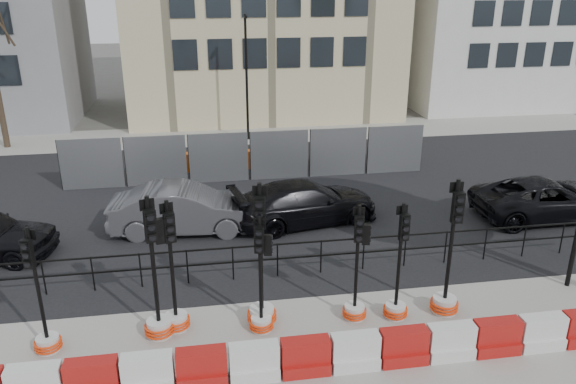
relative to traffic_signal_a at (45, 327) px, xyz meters
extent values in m
plane|color=#51514C|center=(5.41, 1.22, -0.61)|extent=(120.00, 120.00, 0.00)
cube|color=gray|center=(5.41, -1.78, -0.60)|extent=(40.00, 6.00, 0.02)
cube|color=black|center=(5.41, 8.22, -0.60)|extent=(40.00, 14.00, 0.03)
cube|color=gray|center=(5.41, 17.22, -0.60)|extent=(40.00, 4.00, 0.02)
cylinder|color=black|center=(-0.59, 2.42, -0.11)|extent=(0.04, 0.04, 1.00)
cylinder|color=black|center=(0.61, 2.42, -0.11)|extent=(0.04, 0.04, 1.00)
cylinder|color=black|center=(1.81, 2.42, -0.11)|extent=(0.04, 0.04, 1.00)
cylinder|color=black|center=(3.01, 2.42, -0.11)|extent=(0.04, 0.04, 1.00)
cylinder|color=black|center=(4.21, 2.42, -0.11)|extent=(0.04, 0.04, 1.00)
cylinder|color=black|center=(5.41, 2.42, -0.11)|extent=(0.04, 0.04, 1.00)
cylinder|color=black|center=(6.61, 2.42, -0.11)|extent=(0.04, 0.04, 1.00)
cylinder|color=black|center=(7.81, 2.42, -0.11)|extent=(0.04, 0.04, 1.00)
cylinder|color=black|center=(9.01, 2.42, -0.11)|extent=(0.04, 0.04, 1.00)
cylinder|color=black|center=(10.21, 2.42, -0.11)|extent=(0.04, 0.04, 1.00)
cylinder|color=black|center=(11.41, 2.42, -0.11)|extent=(0.04, 0.04, 1.00)
cylinder|color=black|center=(12.61, 2.42, -0.11)|extent=(0.04, 0.04, 1.00)
cylinder|color=black|center=(13.81, 2.42, -0.11)|extent=(0.04, 0.04, 1.00)
cube|color=black|center=(5.41, 2.42, 0.37)|extent=(18.00, 0.04, 0.04)
cube|color=black|center=(5.41, 2.42, -0.06)|extent=(18.00, 0.04, 0.04)
cube|color=gray|center=(-0.59, 10.22, 0.39)|extent=(2.30, 0.05, 2.00)
cylinder|color=black|center=(-1.74, 10.22, 0.39)|extent=(0.05, 0.05, 2.00)
cube|color=gray|center=(1.81, 10.22, 0.39)|extent=(2.30, 0.05, 2.00)
cylinder|color=black|center=(0.66, 10.22, 0.39)|extent=(0.05, 0.05, 2.00)
cube|color=gray|center=(4.21, 10.22, 0.39)|extent=(2.30, 0.05, 2.00)
cylinder|color=black|center=(3.06, 10.22, 0.39)|extent=(0.05, 0.05, 2.00)
cube|color=gray|center=(6.61, 10.22, 0.39)|extent=(2.30, 0.05, 2.00)
cylinder|color=black|center=(5.46, 10.22, 0.39)|extent=(0.05, 0.05, 2.00)
cube|color=gray|center=(9.01, 10.22, 0.39)|extent=(2.30, 0.05, 2.00)
cylinder|color=black|center=(7.86, 10.22, 0.39)|extent=(0.05, 0.05, 2.00)
cube|color=gray|center=(11.41, 10.22, 0.39)|extent=(2.30, 0.05, 2.00)
cylinder|color=black|center=(10.26, 10.22, 0.39)|extent=(0.05, 0.05, 2.00)
cube|color=#F35110|center=(1.41, 11.72, -0.21)|extent=(1.00, 0.40, 0.80)
cube|color=#F35110|center=(3.41, 11.72, -0.21)|extent=(1.00, 0.40, 0.80)
cube|color=#F35110|center=(5.41, 11.72, -0.21)|extent=(1.00, 0.40, 0.80)
cube|color=#F35110|center=(7.41, 11.72, -0.21)|extent=(1.00, 0.40, 0.80)
cube|color=#F35110|center=(9.41, 11.72, -0.21)|extent=(1.00, 0.40, 0.80)
cube|color=#F35110|center=(11.41, 11.72, -0.21)|extent=(1.00, 0.40, 0.80)
cylinder|color=black|center=(5.91, 16.22, 2.39)|extent=(0.12, 0.12, 6.00)
cube|color=black|center=(5.91, 15.97, 5.29)|extent=(0.12, 0.50, 0.12)
cube|color=white|center=(0.16, -1.58, -0.06)|extent=(1.00, 0.35, 0.50)
cube|color=red|center=(1.21, -1.58, -0.06)|extent=(1.00, 0.35, 0.50)
cube|color=white|center=(2.26, -1.58, -0.46)|extent=(1.00, 0.50, 0.30)
cube|color=white|center=(2.26, -1.58, -0.06)|extent=(1.00, 0.35, 0.50)
cube|color=red|center=(3.31, -1.58, -0.46)|extent=(1.00, 0.50, 0.30)
cube|color=red|center=(3.31, -1.58, -0.06)|extent=(1.00, 0.35, 0.50)
cube|color=white|center=(4.36, -1.58, -0.46)|extent=(1.00, 0.50, 0.30)
cube|color=white|center=(4.36, -1.58, -0.06)|extent=(1.00, 0.35, 0.50)
cube|color=red|center=(5.41, -1.58, -0.46)|extent=(1.00, 0.50, 0.30)
cube|color=red|center=(5.41, -1.58, -0.06)|extent=(1.00, 0.35, 0.50)
cube|color=white|center=(6.46, -1.58, -0.46)|extent=(1.00, 0.50, 0.30)
cube|color=white|center=(6.46, -1.58, -0.06)|extent=(1.00, 0.35, 0.50)
cube|color=red|center=(7.51, -1.58, -0.46)|extent=(1.00, 0.50, 0.30)
cube|color=red|center=(7.51, -1.58, -0.06)|extent=(1.00, 0.35, 0.50)
cube|color=white|center=(8.56, -1.58, -0.46)|extent=(1.00, 0.50, 0.30)
cube|color=white|center=(8.56, -1.58, -0.06)|extent=(1.00, 0.35, 0.50)
cube|color=red|center=(9.61, -1.58, -0.46)|extent=(1.00, 0.50, 0.30)
cube|color=red|center=(9.61, -1.58, -0.06)|extent=(1.00, 0.35, 0.50)
cube|color=white|center=(10.66, -1.58, -0.46)|extent=(1.00, 0.50, 0.30)
cube|color=white|center=(10.66, -1.58, -0.06)|extent=(1.00, 0.35, 0.50)
cylinder|color=silver|center=(0.00, 0.01, -0.43)|extent=(0.49, 0.49, 0.36)
torus|color=#F33B0D|center=(0.00, 0.01, -0.51)|extent=(0.59, 0.59, 0.05)
torus|color=#F33B0D|center=(0.00, 0.01, -0.43)|extent=(0.59, 0.59, 0.05)
torus|color=#F33B0D|center=(0.00, 0.01, -0.36)|extent=(0.59, 0.59, 0.05)
cylinder|color=black|center=(0.00, 0.01, 1.01)|extent=(0.08, 0.08, 2.70)
cube|color=black|center=(-0.03, -0.09, 1.82)|extent=(0.25, 0.19, 0.63)
cylinder|color=black|center=(-0.05, -0.16, 1.62)|extent=(0.14, 0.09, 0.14)
cylinder|color=black|center=(-0.05, -0.16, 1.82)|extent=(0.14, 0.09, 0.14)
cylinder|color=black|center=(-0.05, -0.16, 2.02)|extent=(0.14, 0.09, 0.14)
cube|color=black|center=(0.02, 0.06, 2.18)|extent=(0.26, 0.11, 0.22)
cylinder|color=silver|center=(2.38, 0.19, -0.41)|extent=(0.56, 0.56, 0.42)
torus|color=#F33B0D|center=(2.38, 0.19, -0.49)|extent=(0.67, 0.67, 0.05)
torus|color=#F33B0D|center=(2.38, 0.19, -0.41)|extent=(0.67, 0.67, 0.05)
torus|color=#F33B0D|center=(2.38, 0.19, -0.32)|extent=(0.67, 0.67, 0.05)
cylinder|color=black|center=(2.38, 0.19, 1.25)|extent=(0.09, 0.09, 3.11)
cube|color=black|center=(2.41, 0.07, 2.19)|extent=(0.28, 0.21, 0.73)
cylinder|color=black|center=(2.43, -0.01, 1.96)|extent=(0.16, 0.09, 0.16)
cylinder|color=black|center=(2.43, -0.01, 2.19)|extent=(0.16, 0.09, 0.16)
cylinder|color=black|center=(2.43, -0.01, 2.42)|extent=(0.16, 0.09, 0.16)
cube|color=black|center=(2.36, 0.25, 2.60)|extent=(0.31, 0.11, 0.25)
cube|color=black|center=(2.57, 0.25, 1.98)|extent=(0.24, 0.19, 0.57)
cylinder|color=silver|center=(2.75, 0.40, -0.42)|extent=(0.53, 0.53, 0.39)
torus|color=#F33B0D|center=(2.75, 0.40, -0.50)|extent=(0.63, 0.63, 0.05)
torus|color=#F33B0D|center=(2.75, 0.40, -0.42)|extent=(0.63, 0.63, 0.05)
torus|color=#F33B0D|center=(2.75, 0.40, -0.34)|extent=(0.63, 0.63, 0.05)
cylinder|color=black|center=(2.75, 0.40, 1.14)|extent=(0.09, 0.09, 2.93)
cube|color=black|center=(2.78, 0.28, 2.02)|extent=(0.26, 0.19, 0.68)
cylinder|color=black|center=(2.80, 0.21, 1.81)|extent=(0.15, 0.09, 0.15)
cylinder|color=black|center=(2.80, 0.21, 2.02)|extent=(0.15, 0.09, 0.15)
cylinder|color=black|center=(2.80, 0.21, 2.24)|extent=(0.15, 0.09, 0.15)
cube|color=black|center=(2.73, 0.45, 2.41)|extent=(0.29, 0.11, 0.23)
cylinder|color=silver|center=(4.69, 0.03, -0.44)|extent=(0.48, 0.48, 0.35)
torus|color=#F33B0D|center=(4.69, 0.03, -0.51)|extent=(0.57, 0.57, 0.04)
torus|color=#F33B0D|center=(4.69, 0.03, -0.44)|extent=(0.57, 0.57, 0.04)
torus|color=#F33B0D|center=(4.69, 0.03, -0.37)|extent=(0.57, 0.57, 0.04)
cylinder|color=black|center=(4.69, 0.03, 0.97)|extent=(0.08, 0.08, 2.64)
cube|color=black|center=(4.66, -0.07, 1.76)|extent=(0.23, 0.17, 0.62)
cylinder|color=black|center=(4.65, -0.14, 1.57)|extent=(0.14, 0.07, 0.13)
cylinder|color=black|center=(4.65, -0.14, 1.76)|extent=(0.14, 0.07, 0.13)
cylinder|color=black|center=(4.65, -0.14, 1.96)|extent=(0.14, 0.07, 0.13)
cube|color=black|center=(4.70, 0.08, 2.12)|extent=(0.26, 0.08, 0.21)
cube|color=black|center=(4.86, -0.01, 1.59)|extent=(0.20, 0.15, 0.48)
cylinder|color=silver|center=(4.73, 0.31, -0.40)|extent=(0.58, 0.58, 0.43)
torus|color=#F33B0D|center=(4.73, 0.31, -0.49)|extent=(0.70, 0.70, 0.05)
torus|color=#F33B0D|center=(4.73, 0.31, -0.40)|extent=(0.70, 0.70, 0.05)
torus|color=#F33B0D|center=(4.73, 0.31, -0.31)|extent=(0.70, 0.70, 0.05)
cylinder|color=black|center=(4.73, 0.31, 1.31)|extent=(0.10, 0.10, 3.21)
cube|color=black|center=(4.71, 0.18, 2.28)|extent=(0.28, 0.19, 0.75)
cylinder|color=black|center=(4.69, 0.10, 2.04)|extent=(0.17, 0.08, 0.16)
cylinder|color=black|center=(4.69, 0.10, 2.28)|extent=(0.17, 0.08, 0.16)
cylinder|color=black|center=(4.69, 0.10, 2.51)|extent=(0.17, 0.08, 0.16)
cube|color=black|center=(4.74, 0.37, 2.71)|extent=(0.32, 0.09, 0.26)
cylinder|color=silver|center=(6.94, 0.16, -0.44)|extent=(0.48, 0.48, 0.36)
torus|color=#F33B0D|center=(6.94, 0.16, -0.51)|extent=(0.58, 0.58, 0.04)
torus|color=#F33B0D|center=(6.94, 0.16, -0.44)|extent=(0.58, 0.58, 0.04)
torus|color=#F33B0D|center=(6.94, 0.16, -0.37)|extent=(0.58, 0.58, 0.04)
cylinder|color=black|center=(6.94, 0.16, 0.99)|extent=(0.08, 0.08, 2.67)
cube|color=black|center=(6.92, 0.05, 1.79)|extent=(0.23, 0.16, 0.62)
cylinder|color=black|center=(6.90, -0.02, 1.59)|extent=(0.14, 0.07, 0.13)
cylinder|color=black|center=(6.90, -0.02, 1.79)|extent=(0.14, 0.07, 0.13)
cylinder|color=black|center=(6.90, -0.02, 1.98)|extent=(0.14, 0.07, 0.13)
cube|color=black|center=(6.95, 0.21, 2.14)|extent=(0.27, 0.07, 0.21)
cube|color=black|center=(7.11, 0.12, 1.61)|extent=(0.20, 0.15, 0.49)
cylinder|color=silver|center=(7.92, 0.04, -0.43)|extent=(0.48, 0.48, 0.36)
torus|color=#F33B0D|center=(7.92, 0.04, -0.51)|extent=(0.58, 0.58, 0.04)
torus|color=#F33B0D|center=(7.92, 0.04, -0.43)|extent=(0.58, 0.58, 0.04)
torus|color=#F33B0D|center=(7.92, 0.04, -0.36)|extent=(0.58, 0.58, 0.04)
cylinder|color=black|center=(7.92, 0.04, 1.00)|extent=(0.08, 0.08, 2.69)
cube|color=black|center=(7.93, -0.06, 1.81)|extent=(0.23, 0.15, 0.63)
cylinder|color=black|center=(7.94, -0.14, 1.61)|extent=(0.14, 0.06, 0.13)
cylinder|color=black|center=(7.94, -0.14, 1.81)|extent=(0.14, 0.06, 0.13)
cylinder|color=black|center=(7.94, -0.14, 2.01)|extent=(0.14, 0.06, 0.13)
cube|color=black|center=(7.91, 0.10, 2.17)|extent=(0.27, 0.06, 0.22)
cylinder|color=silver|center=(9.16, 0.06, -0.41)|extent=(0.57, 0.57, 0.42)
torus|color=#F33B0D|center=(9.16, 0.06, -0.49)|extent=(0.68, 0.68, 0.05)
torus|color=#F33B0D|center=(9.16, 0.06, -0.41)|extent=(0.68, 0.68, 0.05)
torus|color=#F33B0D|center=(9.16, 0.06, -0.32)|extent=(0.68, 0.68, 0.05)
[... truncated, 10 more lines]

